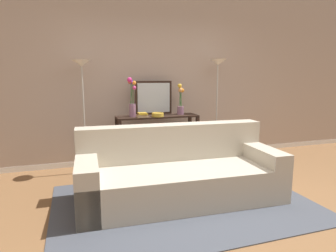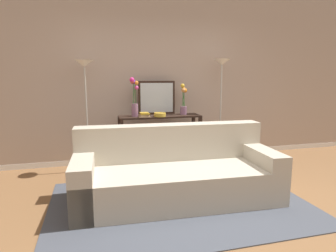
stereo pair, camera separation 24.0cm
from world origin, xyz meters
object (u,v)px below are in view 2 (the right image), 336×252
(floor_lamp_left, at_px, (85,85))
(vase_short_flowers, at_px, (184,101))
(wall_mirror, at_px, (157,98))
(fruit_bowl, at_px, (160,115))
(console_table, at_px, (160,131))
(book_row_under_console, at_px, (138,164))
(book_stack, at_px, (144,115))
(floor_lamp_right, at_px, (221,82))
(couch, at_px, (176,174))
(vase_tall_flowers, at_px, (134,99))

(floor_lamp_left, bearing_deg, vase_short_flowers, 0.97)
(wall_mirror, relative_size, fruit_bowl, 3.28)
(console_table, bearing_deg, book_row_under_console, 180.00)
(vase_short_flowers, bearing_deg, book_stack, -168.36)
(book_row_under_console, bearing_deg, floor_lamp_right, -0.17)
(fruit_bowl, bearing_deg, vase_short_flowers, 18.07)
(floor_lamp_right, distance_m, fruit_bowl, 1.23)
(book_stack, height_order, book_row_under_console, book_stack)
(fruit_bowl, bearing_deg, console_table, 76.69)
(console_table, bearing_deg, wall_mirror, 95.38)
(console_table, relative_size, floor_lamp_left, 0.78)
(floor_lamp_left, height_order, book_stack, floor_lamp_left)
(wall_mirror, bearing_deg, vase_short_flowers, -17.81)
(floor_lamp_right, relative_size, book_row_under_console, 5.39)
(couch, relative_size, book_stack, 13.72)
(couch, relative_size, vase_short_flowers, 4.73)
(wall_mirror, height_order, book_stack, wall_mirror)
(console_table, relative_size, floor_lamp_right, 0.76)
(wall_mirror, xyz_separation_m, fruit_bowl, (-0.01, -0.28, -0.25))
(vase_tall_flowers, xyz_separation_m, fruit_bowl, (0.39, -0.11, -0.25))
(couch, xyz_separation_m, wall_mirror, (0.11, 1.52, 0.83))
(fruit_bowl, bearing_deg, book_row_under_console, 161.13)
(fruit_bowl, bearing_deg, wall_mirror, 87.20)
(fruit_bowl, relative_size, book_stack, 1.07)
(console_table, distance_m, wall_mirror, 0.57)
(wall_mirror, relative_size, vase_short_flowers, 1.21)
(floor_lamp_left, distance_m, floor_lamp_right, 2.24)
(console_table, bearing_deg, floor_lamp_left, -179.79)
(floor_lamp_right, distance_m, book_stack, 1.46)
(fruit_bowl, bearing_deg, couch, -94.40)
(console_table, relative_size, fruit_bowl, 7.05)
(book_stack, relative_size, book_row_under_console, 0.54)
(floor_lamp_left, height_order, fruit_bowl, floor_lamp_left)
(floor_lamp_left, xyz_separation_m, floor_lamp_right, (2.24, -0.00, 0.04))
(couch, distance_m, book_stack, 1.37)
(floor_lamp_left, height_order, wall_mirror, floor_lamp_left)
(console_table, distance_m, fruit_bowl, 0.32)
(floor_lamp_left, bearing_deg, floor_lamp_right, -0.00)
(floor_lamp_right, bearing_deg, book_stack, -175.10)
(vase_short_flowers, bearing_deg, fruit_bowl, -161.93)
(vase_tall_flowers, height_order, vase_short_flowers, vase_tall_flowers)
(floor_lamp_right, bearing_deg, vase_short_flowers, 177.72)
(fruit_bowl, distance_m, book_stack, 0.26)
(floor_lamp_right, bearing_deg, wall_mirror, 171.48)
(vase_short_flowers, bearing_deg, vase_tall_flowers, -177.90)
(vase_short_flowers, relative_size, fruit_bowl, 2.71)
(couch, bearing_deg, book_stack, 97.40)
(book_stack, bearing_deg, wall_mirror, 46.26)
(vase_tall_flowers, relative_size, book_stack, 3.48)
(wall_mirror, xyz_separation_m, book_stack, (-0.27, -0.28, -0.25))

